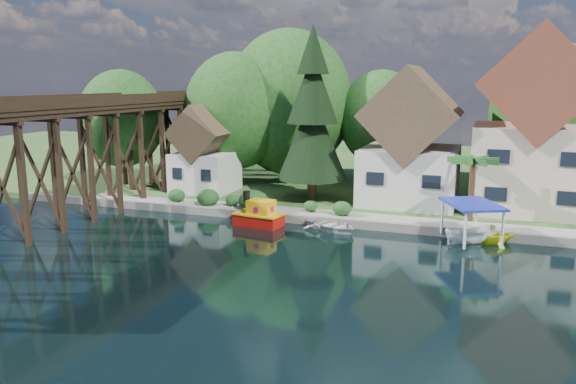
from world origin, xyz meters
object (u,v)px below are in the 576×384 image
(trestle_bridge, at_px, (89,147))
(house_center, at_px, (532,133))
(conifer, at_px, (313,117))
(boat_yellow, at_px, (494,233))
(boat_canopy, at_px, (471,227))
(shed, at_px, (205,155))
(boat_white_a, at_px, (332,224))
(house_left, at_px, (411,146))
(palm_tree, at_px, (473,162))
(tugboat, at_px, (259,216))

(trestle_bridge, relative_size, house_center, 3.18)
(conifer, relative_size, boat_yellow, 5.36)
(trestle_bridge, distance_m, boat_canopy, 28.51)
(house_center, bearing_deg, shed, -175.76)
(boat_white_a, distance_m, boat_canopy, 9.35)
(conifer, bearing_deg, boat_yellow, -26.29)
(house_left, xyz_separation_m, palm_tree, (4.99, -5.32, -0.38))
(palm_tree, height_order, tugboat, palm_tree)
(conifer, height_order, palm_tree, conifer)
(palm_tree, bearing_deg, boat_canopy, -87.44)
(house_center, height_order, boat_white_a, house_center)
(house_center, relative_size, boat_white_a, 3.29)
(house_left, relative_size, boat_white_a, 2.61)
(conifer, bearing_deg, house_center, 7.25)
(boat_canopy, relative_size, boat_yellow, 1.90)
(house_left, distance_m, conifer, 8.36)
(trestle_bridge, height_order, house_center, house_center)
(conifer, distance_m, boat_yellow, 17.48)
(tugboat, height_order, boat_yellow, tugboat)
(boat_yellow, bearing_deg, boat_white_a, 70.30)
(boat_yellow, bearing_deg, tugboat, 72.32)
(house_center, xyz_separation_m, conifer, (-16.88, -2.15, 0.98))
(boat_canopy, xyz_separation_m, boat_yellow, (1.43, 0.58, -0.46))
(house_center, relative_size, palm_tree, 2.85)
(shed, bearing_deg, conifer, -0.83)
(conifer, relative_size, boat_white_a, 3.39)
(conifer, relative_size, boat_canopy, 2.83)
(house_center, xyz_separation_m, boat_yellow, (-2.40, -9.30, -5.71))
(conifer, bearing_deg, tugboat, -100.76)
(boat_white_a, relative_size, boat_canopy, 0.83)
(house_center, distance_m, boat_canopy, 11.83)
(boat_yellow, bearing_deg, house_center, -35.11)
(trestle_bridge, distance_m, tugboat, 14.41)
(house_center, bearing_deg, boat_canopy, -111.20)
(boat_white_a, bearing_deg, boat_yellow, -61.40)
(house_center, xyz_separation_m, shed, (-27.00, -2.00, -2.59))
(house_center, height_order, tugboat, house_center)
(shed, height_order, boat_yellow, shed)
(conifer, distance_m, palm_tree, 13.64)
(shed, height_order, conifer, conifer)
(house_left, relative_size, palm_tree, 2.26)
(house_left, distance_m, boat_canopy, 11.42)
(house_left, relative_size, conifer, 0.77)
(trestle_bridge, bearing_deg, tugboat, 5.07)
(shed, distance_m, boat_canopy, 24.61)
(house_left, height_order, shed, house_left)
(palm_tree, bearing_deg, tugboat, -163.35)
(tugboat, height_order, boat_canopy, boat_canopy)
(trestle_bridge, bearing_deg, palm_tree, 11.13)
(house_center, relative_size, tugboat, 3.73)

